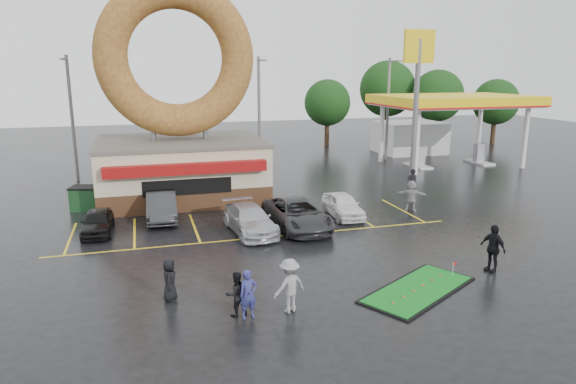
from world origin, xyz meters
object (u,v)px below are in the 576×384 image
object	(u,v)px
donut_shop	(179,127)
car_grey	(297,214)
person_blue	(248,294)
car_black	(97,222)
car_dgrey	(161,206)
gas_station	(433,119)
person_cameraman	(493,248)
car_white	(343,205)
dumpster	(88,199)
streetlight_left	(72,116)
car_silver	(250,220)
shell_sign	(417,79)
putting_green	(418,290)
streetlight_mid	(259,110)
streetlight_right	(388,106)

from	to	relation	value
donut_shop	car_grey	xyz separation A→B (m)	(5.10, -8.57, -3.72)
person_blue	car_black	bearing A→B (deg)	109.72
car_dgrey	person_blue	bearing A→B (deg)	-78.35
gas_station	person_cameraman	world-z (taller)	gas_station
car_white	dumpster	bearing A→B (deg)	160.39
car_black	person_blue	bearing A→B (deg)	-61.53
streetlight_left	car_silver	xyz separation A→B (m)	(9.60, -15.56, -4.11)
car_silver	person_cameraman	bearing A→B (deg)	-48.53
shell_sign	person_blue	distance (m)	23.51
putting_green	car_grey	bearing A→B (deg)	103.28
car_dgrey	shell_sign	bearing A→B (deg)	14.63
car_white	dumpster	size ratio (longest dim) A/B	2.15
car_silver	person_blue	size ratio (longest dim) A/B	2.80
streetlight_left	donut_shop	bearing A→B (deg)	-44.78
gas_station	car_silver	world-z (taller)	gas_station
car_dgrey	car_black	bearing A→B (deg)	-150.64
car_grey	putting_green	xyz separation A→B (m)	(2.04, -8.64, -0.70)
car_black	donut_shop	bearing A→B (deg)	56.66
streetlight_mid	dumpster	bearing A→B (deg)	-142.41
car_grey	car_silver	bearing A→B (deg)	177.78
car_silver	car_white	size ratio (longest dim) A/B	1.20
person_blue	dumpster	bearing A→B (deg)	104.84
streetlight_left	person_cameraman	size ratio (longest dim) A/B	4.58
car_black	putting_green	size ratio (longest dim) A/B	0.66
dumpster	streetlight_right	bearing A→B (deg)	38.21
putting_green	person_blue	bearing A→B (deg)	-177.13
car_black	putting_green	xyz separation A→B (m)	(11.87, -10.56, -0.57)
gas_station	streetlight_mid	world-z (taller)	streetlight_mid
person_cameraman	streetlight_left	bearing A→B (deg)	-156.94
car_silver	car_grey	size ratio (longest dim) A/B	0.87
car_white	person_blue	xyz separation A→B (m)	(-7.52, -10.28, 0.17)
car_white	person_cameraman	bearing A→B (deg)	-70.58
streetlight_mid	person_blue	distance (m)	26.55
streetlight_right	putting_green	size ratio (longest dim) A/B	1.67
person_cameraman	dumpster	bearing A→B (deg)	-146.08
shell_sign	streetlight_right	xyz separation A→B (m)	(3.00, 9.92, -2.60)
person_cameraman	shell_sign	bearing A→B (deg)	147.25
streetlight_mid	dumpster	xyz separation A→B (m)	(-12.56, -9.67, -4.13)
car_dgrey	car_grey	bearing A→B (deg)	-26.68
streetlight_mid	dumpster	world-z (taller)	streetlight_mid
donut_shop	person_blue	world-z (taller)	donut_shop
donut_shop	car_silver	bearing A→B (deg)	-73.18
donut_shop	car_black	world-z (taller)	donut_shop
donut_shop	streetlight_left	world-z (taller)	donut_shop
shell_sign	streetlight_mid	xyz separation A→B (m)	(-9.00, 8.92, -2.60)
putting_green	gas_station	bearing A→B (deg)	57.78
gas_station	dumpster	xyz separation A→B (m)	(-28.56, -9.69, -3.05)
car_white	streetlight_left	bearing A→B (deg)	139.22
gas_station	car_black	xyz separation A→B (m)	(-27.74, -14.61, -3.09)
shell_sign	streetlight_right	distance (m)	10.68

